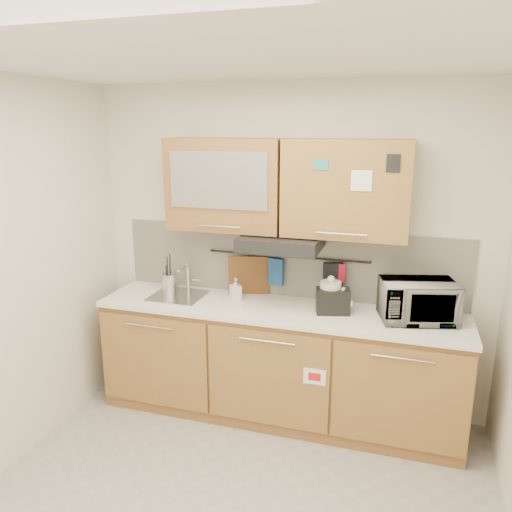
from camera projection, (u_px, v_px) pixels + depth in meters
The scene contains 18 objects.
ceiling at pixel (218, 52), 2.30m from camera, with size 3.20×3.20×0.00m, color white.
wall_back at pixel (289, 250), 4.01m from camera, with size 3.20×3.20×0.00m, color silver.
base_cabinet at pixel (278, 368), 3.95m from camera, with size 2.80×0.64×0.88m.
countertop at pixel (278, 310), 3.83m from camera, with size 2.82×0.62×0.04m, color white.
backsplash at pixel (288, 262), 4.03m from camera, with size 2.80×0.02×0.56m, color silver.
upper_cabinets at pixel (284, 187), 3.72m from camera, with size 1.82×0.37×0.70m.
range_hood at pixel (281, 242), 3.75m from camera, with size 0.60×0.46×0.10m, color black.
sink at pixel (179, 295), 4.08m from camera, with size 0.42×0.40×0.26m.
utensil_rail at pixel (287, 256), 3.98m from camera, with size 0.02×0.02×1.30m, color black.
utensil_crock at pixel (170, 282), 4.16m from camera, with size 0.15×0.15×0.32m.
kettle at pixel (330, 297), 3.72m from camera, with size 0.21×0.19×0.28m.
toaster at pixel (333, 301), 3.69m from camera, with size 0.27×0.20×0.19m.
microwave at pixel (418, 301), 3.54m from camera, with size 0.52×0.35×0.29m, color #999999.
soap_bottle at pixel (236, 289), 3.97m from camera, with size 0.08×0.08×0.18m, color #999999.
cutting_board at pixel (249, 281), 4.11m from camera, with size 0.34×0.02×0.41m, color brown.
oven_mitt at pixel (276, 272), 4.02m from camera, with size 0.13×0.03×0.22m, color navy.
dark_pouch at pixel (333, 278), 3.89m from camera, with size 0.15×0.04×0.24m, color black.
pot_holder at pixel (339, 272), 3.87m from camera, with size 0.12×0.02×0.14m, color #AA162A.
Camera 1 is at (0.89, -2.30, 2.27)m, focal length 35.00 mm.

